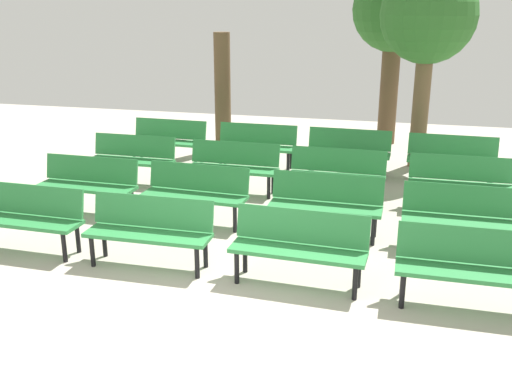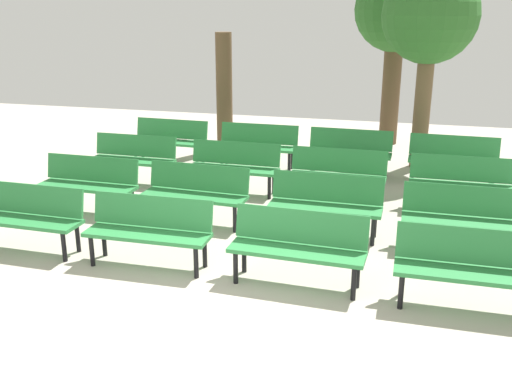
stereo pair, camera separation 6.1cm
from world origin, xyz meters
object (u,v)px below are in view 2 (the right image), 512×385
bench_r0_c3 (470,265)px  bench_r2_c3 (461,181)px  bench_r3_c0 (170,138)px  tree_0 (396,15)px  bench_r0_c0 (26,214)px  bench_r3_c2 (350,149)px  bench_r1_c2 (326,201)px  bench_r2_c2 (338,172)px  tree_2 (430,19)px  tree_1 (224,93)px  bench_r1_c0 (89,181)px  bench_r3_c1 (258,143)px  bench_r0_c1 (149,227)px  bench_r1_c1 (196,190)px  bench_r0_c2 (298,244)px  bench_r1_c3 (464,215)px  bench_r2_c1 (234,164)px  bench_r2_c0 (133,156)px  bench_r3_c3 (453,157)px

bench_r0_c3 → bench_r2_c3: same height
bench_r3_c0 → tree_0: tree_0 is taller
bench_r0_c0 → bench_r3_c2: 6.11m
bench_r0_c3 → bench_r1_c2: 2.49m
bench_r2_c2 → tree_2: 3.79m
tree_0 → tree_1: size_ratio=1.54×
bench_r1_c0 → bench_r2_c3: same height
bench_r2_c2 → bench_r3_c1: (-1.83, 1.71, 0.00)m
bench_r2_c3 → tree_1: 5.78m
bench_r0_c1 → bench_r1_c1: bearing=88.1°
bench_r1_c0 → bench_r0_c2: bearing=-23.2°
bench_r1_c3 → tree_1: (-4.83, 4.61, 0.80)m
bench_r0_c3 → bench_r3_c2: same height
bench_r0_c1 → tree_0: tree_0 is taller
bench_r0_c1 → bench_r1_c2: same height
bench_r3_c1 → bench_r0_c3: bearing=-53.6°
bench_r0_c3 → bench_r1_c0: size_ratio=1.00×
bench_r1_c1 → bench_r2_c1: size_ratio=1.01×
bench_r0_c0 → bench_r0_c1: (1.81, -0.03, 0.00)m
bench_r3_c2 → bench_r1_c0: bearing=-138.4°
bench_r2_c2 → bench_r1_c3: bearing=-40.6°
bench_r1_c1 → bench_r0_c1: bearing=-88.5°
bench_r3_c0 → tree_1: size_ratio=0.62×
bench_r2_c0 → tree_2: tree_2 is taller
tree_1 → tree_2: (4.26, -0.34, 1.61)m
bench_r1_c3 → bench_r2_c3: (0.07, 1.66, 0.00)m
bench_r3_c3 → tree_0: size_ratio=0.40×
bench_r0_c1 → bench_r2_c3: (3.94, 3.14, 0.00)m
bench_r3_c3 → bench_r2_c0: bearing=-164.3°
bench_r1_c1 → tree_0: tree_0 is taller
bench_r2_c1 → tree_0: (2.44, 4.57, 2.45)m
bench_r3_c2 → bench_r3_c1: bearing=-179.7°
bench_r3_c1 → bench_r2_c2: bearing=-43.1°
bench_r0_c2 → tree_1: tree_1 is taller
bench_r1_c1 → bench_r2_c3: (3.90, 1.55, 0.00)m
bench_r1_c1 → bench_r3_c3: bearing=41.7°
bench_r0_c0 → bench_r0_c3: size_ratio=1.00×
bench_r2_c0 → bench_r3_c0: same height
bench_r0_c0 → bench_r2_c1: bearing=59.0°
bench_r0_c0 → bench_r2_c2: size_ratio=1.00×
bench_r3_c1 → bench_r0_c0: bearing=-112.2°
bench_r1_c3 → bench_r3_c1: same height
bench_r1_c2 → bench_r3_c3: size_ratio=1.00×
bench_r1_c0 → tree_2: tree_2 is taller
bench_r2_c3 → bench_r3_c3: same height
bench_r0_c0 → bench_r1_c3: same height
bench_r2_c3 → bench_r3_c3: 1.59m
bench_r1_c0 → tree_1: 4.63m
bench_r3_c1 → tree_1: (-1.10, 1.25, 0.80)m
bench_r2_c3 → bench_r2_c2: bearing=179.8°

